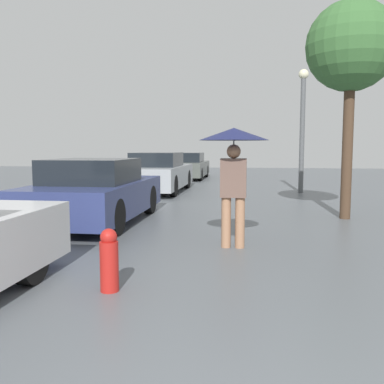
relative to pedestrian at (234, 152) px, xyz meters
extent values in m
cylinder|color=#9E7051|center=(-0.10, 0.00, -1.04)|extent=(0.14, 0.14, 0.76)
cylinder|color=#9E7051|center=(0.10, 0.00, -1.04)|extent=(0.14, 0.14, 0.76)
cube|color=brown|center=(0.00, 0.00, -0.37)|extent=(0.38, 0.22, 0.57)
sphere|color=#9E7051|center=(0.00, 0.00, 0.01)|extent=(0.21, 0.21, 0.21)
cylinder|color=#515456|center=(0.00, 0.00, -0.13)|extent=(0.02, 0.02, 0.61)
cone|color=#191E4C|center=(0.00, 0.00, 0.26)|extent=(1.02, 1.02, 0.18)
cylinder|color=black|center=(-2.11, -2.02, -1.12)|extent=(0.18, 0.58, 0.58)
cube|color=navy|center=(-2.80, 1.84, -0.93)|extent=(1.76, 3.97, 0.63)
cube|color=black|center=(-2.80, 1.64, -0.38)|extent=(1.50, 1.79, 0.46)
cylinder|color=black|center=(-3.59, 3.07, -1.10)|extent=(0.18, 0.63, 0.63)
cylinder|color=black|center=(-2.01, 3.07, -1.10)|extent=(0.18, 0.63, 0.63)
cylinder|color=black|center=(-3.59, 0.61, -1.10)|extent=(0.18, 0.63, 0.63)
cylinder|color=black|center=(-2.01, 0.61, -1.10)|extent=(0.18, 0.63, 0.63)
cube|color=#9EA3A8|center=(-2.82, 7.77, -0.89)|extent=(1.68, 4.47, 0.69)
cube|color=black|center=(-2.82, 7.55, -0.32)|extent=(1.42, 2.01, 0.45)
cylinder|color=black|center=(-3.57, 9.16, -1.09)|extent=(0.18, 0.65, 0.65)
cylinder|color=black|center=(-2.06, 9.16, -1.09)|extent=(0.18, 0.65, 0.65)
cylinder|color=black|center=(-3.57, 6.39, -1.09)|extent=(0.18, 0.65, 0.65)
cylinder|color=black|center=(-2.06, 6.39, -1.09)|extent=(0.18, 0.65, 0.65)
cube|color=#4C514C|center=(-2.79, 13.92, -0.93)|extent=(1.76, 4.10, 0.65)
cube|color=black|center=(-2.79, 13.71, -0.40)|extent=(1.50, 1.85, 0.43)
cylinder|color=black|center=(-3.58, 15.19, -1.13)|extent=(0.18, 0.58, 0.58)
cylinder|color=black|center=(-1.99, 15.19, -1.13)|extent=(0.18, 0.58, 0.58)
cylinder|color=black|center=(-3.58, 12.64, -1.13)|extent=(0.18, 0.58, 0.58)
cylinder|color=black|center=(-1.99, 12.64, -1.13)|extent=(0.18, 0.58, 0.58)
cylinder|color=#473323|center=(2.22, 2.92, 0.10)|extent=(0.21, 0.21, 3.02)
sphere|color=#386633|center=(2.22, 2.92, 2.10)|extent=(1.81, 1.81, 1.81)
cylinder|color=#515456|center=(1.88, 8.08, 0.45)|extent=(0.16, 0.16, 3.72)
sphere|color=beige|center=(1.88, 8.08, 2.40)|extent=(0.32, 0.32, 0.32)
cylinder|color=#B21E19|center=(-1.18, -2.13, -1.15)|extent=(0.19, 0.19, 0.52)
sphere|color=#B21E19|center=(-1.18, -2.13, -0.84)|extent=(0.17, 0.17, 0.17)
camera|label=1|loc=(0.25, -6.28, 0.07)|focal=40.00mm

